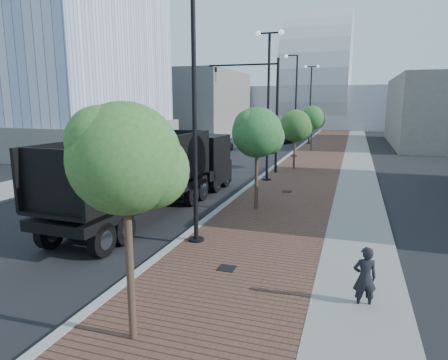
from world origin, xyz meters
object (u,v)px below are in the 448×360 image
(white_sedan, at_px, (182,167))
(dump_truck, at_px, (175,172))
(dark_car_mid, at_px, (218,146))
(pedestrian, at_px, (365,278))

(white_sedan, bearing_deg, dump_truck, -72.61)
(dump_truck, height_order, white_sedan, dump_truck)
(dump_truck, distance_m, white_sedan, 7.13)
(white_sedan, relative_size, dark_car_mid, 0.93)
(white_sedan, height_order, pedestrian, pedestrian)
(white_sedan, bearing_deg, dark_car_mid, 94.51)
(dump_truck, distance_m, pedestrian, 12.29)
(dark_car_mid, height_order, pedestrian, pedestrian)
(dark_car_mid, bearing_deg, pedestrian, -57.98)
(white_sedan, distance_m, dark_car_mid, 14.18)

